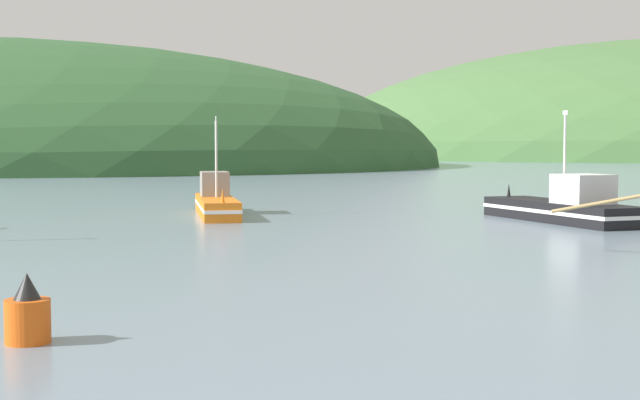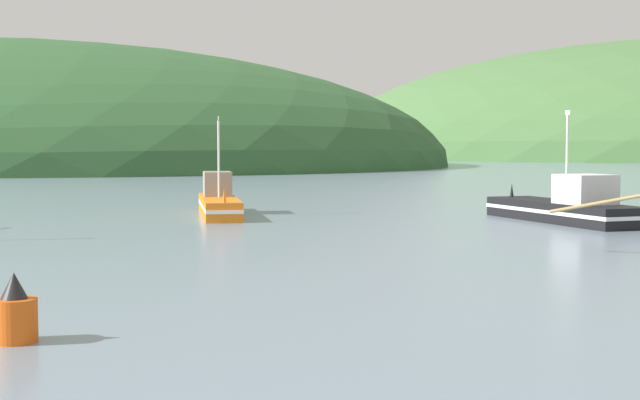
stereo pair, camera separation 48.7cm
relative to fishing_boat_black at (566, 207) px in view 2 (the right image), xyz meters
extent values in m
cube|color=black|center=(-0.18, 0.27, -0.23)|extent=(7.46, 9.55, 0.97)
cube|color=white|center=(-0.18, 0.27, -0.18)|extent=(7.53, 9.64, 0.17)
cone|color=black|center=(-2.64, 4.03, 0.60)|extent=(0.28, 0.28, 0.70)
cube|color=silver|center=(0.78, -1.19, 0.93)|extent=(3.02, 3.07, 1.37)
cylinder|color=silver|center=(-0.01, 0.02, 2.32)|extent=(0.12, 0.12, 4.13)
cube|color=white|center=(-0.01, 0.02, 4.50)|extent=(0.22, 0.32, 0.20)
cylinder|color=#997F4C|center=(1.49, -13.69, 1.29)|extent=(5.03, 2.39, 1.29)
cube|color=orange|center=(-17.48, -0.02, -0.24)|extent=(5.25, 9.21, 0.95)
cube|color=white|center=(-17.48, -0.02, -0.19)|extent=(5.30, 9.30, 0.17)
cone|color=orange|center=(-15.82, -3.94, 0.59)|extent=(0.26, 0.26, 0.70)
cube|color=gray|center=(-18.09, 1.42, 0.88)|extent=(2.26, 2.75, 1.30)
cylinder|color=silver|center=(-17.51, 0.05, 2.24)|extent=(0.12, 0.12, 4.00)
cube|color=white|center=(-17.51, 0.05, 4.35)|extent=(0.17, 0.34, 0.20)
cylinder|color=#E55914|center=(-11.06, -29.29, -0.30)|extent=(0.85, 0.85, 0.83)
cone|color=black|center=(-11.06, -29.29, 0.36)|extent=(0.51, 0.51, 0.50)
camera|label=1|loc=(-2.09, -44.35, 3.02)|focal=50.45mm
camera|label=2|loc=(-1.62, -44.24, 3.02)|focal=50.45mm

